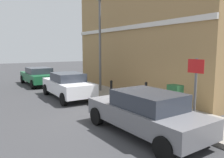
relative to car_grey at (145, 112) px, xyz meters
The scene contains 11 objects.
ground 1.98m from the car_grey, 82.95° to the left, with size 80.00×80.00×0.00m, color #38383A.
sidewalk 8.17m from the car_grey, 73.98° to the left, with size 2.36×30.00×0.15m, color gray.
corner_building 9.57m from the car_grey, 39.44° to the left, with size 7.35×11.94×7.21m.
car_grey is the anchor object (origin of this frame).
car_white 6.45m from the car_grey, 90.38° to the left, with size 1.88×4.24×1.43m.
car_green 12.11m from the car_grey, 90.67° to the left, with size 1.96×4.35×1.34m.
utility_cabinet 2.48m from the car_grey, 19.85° to the left, with size 0.46×0.61×1.15m.
bollard_near_cabinet 3.64m from the car_grey, 48.09° to the left, with size 0.14×0.14×1.04m.
bollard_far_kerb 4.27m from the car_grey, 71.98° to the left, with size 0.14×0.14×1.04m.
street_sign 1.86m from the car_grey, 28.75° to the right, with size 0.08×0.60×2.30m.
lamppost 7.60m from the car_grey, 71.64° to the left, with size 0.20×0.44×5.72m.
Camera 1 is at (-4.89, -7.10, 2.73)m, focal length 35.90 mm.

